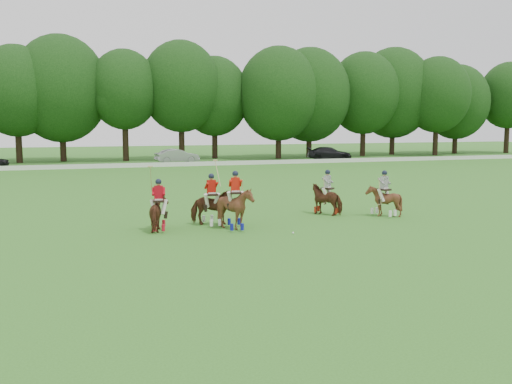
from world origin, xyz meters
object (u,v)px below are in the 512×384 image
object	(u,v)px
polo_red_b	(212,207)
polo_red_a	(159,212)
car_right	(329,153)
polo_ball	(293,233)
polo_stripe_a	(327,198)
polo_stripe_b	(384,200)
polo_red_c	(235,208)
car_mid	(177,156)

from	to	relation	value
polo_red_b	polo_red_a	bearing A→B (deg)	-168.10
car_right	polo_ball	xyz separation A→B (m)	(-21.13, -41.29, -0.73)
polo_red_a	polo_ball	world-z (taller)	polo_red_a
car_right	polo_red_a	distance (m)	46.91
polo_red_b	polo_stripe_a	bearing A→B (deg)	11.35
polo_red_b	polo_stripe_a	distance (m)	6.28
car_right	polo_ball	world-z (taller)	car_right
polo_red_b	polo_stripe_b	world-z (taller)	polo_red_b
polo_red_c	car_mid	bearing A→B (deg)	83.36
polo_red_a	car_right	bearing A→B (deg)	56.01
car_mid	polo_red_a	xyz separation A→B (m)	(-7.74, -38.89, -0.01)
car_mid	polo_red_c	xyz separation A→B (m)	(-4.61, -39.58, 0.14)
car_mid	polo_red_b	bearing A→B (deg)	164.29
car_mid	car_right	world-z (taller)	car_mid
car_mid	car_right	xyz separation A→B (m)	(18.48, 0.00, -0.01)
car_mid	car_right	size ratio (longest dim) A/B	0.89
polo_red_a	polo_red_b	bearing A→B (deg)	11.90
car_right	polo_stripe_a	bearing A→B (deg)	170.13
polo_red_c	polo_stripe_a	distance (m)	5.93
polo_red_b	polo_stripe_b	bearing A→B (deg)	-1.28
car_right	polo_stripe_b	distance (m)	41.52
polo_stripe_a	car_mid	bearing A→B (deg)	91.24
car_mid	polo_red_a	bearing A→B (deg)	160.98
car_right	polo_stripe_b	bearing A→B (deg)	173.88
polo_red_c	polo_stripe_b	bearing A→B (deg)	7.34
polo_red_a	polo_red_c	size ratio (longest dim) A/B	1.09
polo_stripe_a	polo_stripe_b	bearing A→B (deg)	-31.51
polo_red_c	polo_stripe_b	xyz separation A→B (m)	(7.73, 1.00, -0.13)
car_right	polo_red_b	size ratio (longest dim) A/B	1.88
car_mid	polo_stripe_a	bearing A→B (deg)	173.47
polo_stripe_a	polo_ball	bearing A→B (deg)	-129.89
polo_red_a	polo_ball	size ratio (longest dim) A/B	30.30
car_right	polo_red_b	distance (m)	45.19
car_right	polo_red_b	world-z (taller)	polo_red_b
car_mid	polo_red_c	world-z (taller)	polo_red_c
car_right	polo_stripe_b	xyz separation A→B (m)	(-15.35, -38.58, 0.02)
polo_stripe_b	polo_stripe_a	bearing A→B (deg)	148.49
polo_stripe_a	polo_red_a	bearing A→B (deg)	-168.50
car_right	polo_stripe_a	xyz separation A→B (m)	(-17.68, -37.16, 0.01)
car_mid	polo_red_a	size ratio (longest dim) A/B	1.75
polo_red_a	polo_red_c	bearing A→B (deg)	-12.30
polo_stripe_b	car_right	bearing A→B (deg)	68.30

